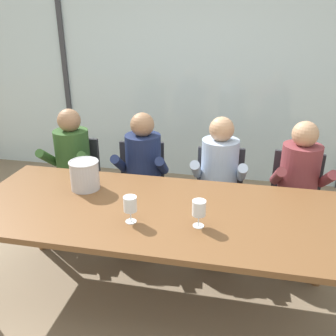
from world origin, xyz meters
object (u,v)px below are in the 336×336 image
at_px(chair_center, 220,190).
at_px(person_navy_polo, 142,171).
at_px(wine_glass_near_bucket, 130,204).
at_px(chair_right_of_center, 295,196).
at_px(chair_left_of_center, 141,182).
at_px(wine_glass_by_left_taster, 199,209).
at_px(person_maroon_top, 300,184).
at_px(person_olive_shirt, 70,165).
at_px(person_pale_blue_shirt, 219,178).
at_px(ice_bucket_primary, 85,175).
at_px(dining_table, 158,217).
at_px(chair_near_curtain, 76,176).

bearing_deg(chair_center, person_navy_polo, -175.24).
bearing_deg(wine_glass_near_bucket, chair_right_of_center, 44.32).
distance_m(chair_left_of_center, wine_glass_by_left_taster, 1.32).
bearing_deg(person_maroon_top, person_olive_shirt, 177.26).
xyz_separation_m(person_olive_shirt, wine_glass_by_left_taster, (1.31, -0.95, 0.21)).
bearing_deg(chair_left_of_center, wine_glass_near_bucket, -84.58).
height_order(chair_center, wine_glass_near_bucket, wine_glass_near_bucket).
relative_size(person_pale_blue_shirt, person_maroon_top, 1.00).
bearing_deg(person_pale_blue_shirt, ice_bucket_primary, -149.16).
relative_size(dining_table, wine_glass_near_bucket, 14.76).
xyz_separation_m(person_olive_shirt, wine_glass_near_bucket, (0.89, -0.98, 0.21)).
height_order(chair_center, wine_glass_by_left_taster, wine_glass_by_left_taster).
distance_m(chair_center, chair_right_of_center, 0.65).
bearing_deg(person_maroon_top, chair_near_curtain, 173.72).
relative_size(chair_left_of_center, chair_center, 1.00).
height_order(person_navy_polo, person_maroon_top, same).
height_order(dining_table, person_navy_polo, person_navy_polo).
xyz_separation_m(person_maroon_top, ice_bucket_primary, (-1.61, -0.59, 0.20)).
height_order(chair_right_of_center, wine_glass_near_bucket, wine_glass_near_bucket).
xyz_separation_m(dining_table, wine_glass_by_left_taster, (0.30, -0.16, 0.18)).
xyz_separation_m(chair_right_of_center, wine_glass_near_bucket, (-1.14, -1.11, 0.38)).
relative_size(chair_left_of_center, person_olive_shirt, 0.73).
relative_size(chair_right_of_center, person_navy_polo, 0.73).
bearing_deg(chair_left_of_center, chair_near_curtain, 172.39).
bearing_deg(person_olive_shirt, dining_table, -40.94).
height_order(chair_center, person_navy_polo, person_navy_polo).
relative_size(chair_right_of_center, person_maroon_top, 0.73).
height_order(dining_table, person_maroon_top, person_maroon_top).
bearing_deg(person_navy_polo, ice_bucket_primary, -117.90).
height_order(person_olive_shirt, person_pale_blue_shirt, same).
bearing_deg(chair_right_of_center, chair_left_of_center, -174.08).
bearing_deg(chair_right_of_center, ice_bucket_primary, -150.13).
relative_size(chair_right_of_center, person_pale_blue_shirt, 0.73).
bearing_deg(person_pale_blue_shirt, wine_glass_by_left_taster, -94.76).
distance_m(person_navy_polo, person_pale_blue_shirt, 0.68).
xyz_separation_m(chair_near_curtain, person_maroon_top, (2.06, -0.13, 0.17)).
relative_size(dining_table, person_olive_shirt, 2.15).
relative_size(chair_left_of_center, person_pale_blue_shirt, 0.73).
bearing_deg(chair_left_of_center, dining_table, -74.96).
height_order(chair_left_of_center, chair_center, same).
bearing_deg(person_olive_shirt, chair_near_curtain, 96.81).
height_order(chair_center, chair_right_of_center, same).
bearing_deg(person_navy_polo, chair_left_of_center, 106.67).
distance_m(person_maroon_top, ice_bucket_primary, 1.73).
bearing_deg(person_pale_blue_shirt, wine_glass_near_bucket, -117.22).
height_order(chair_right_of_center, person_olive_shirt, person_olive_shirt).
distance_m(chair_right_of_center, person_navy_polo, 1.36).
xyz_separation_m(person_olive_shirt, ice_bucket_primary, (0.42, -0.59, 0.20)).
height_order(ice_bucket_primary, wine_glass_by_left_taster, ice_bucket_primary).
relative_size(person_navy_polo, person_maroon_top, 1.00).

